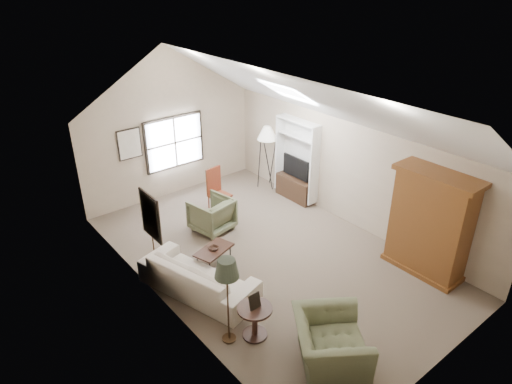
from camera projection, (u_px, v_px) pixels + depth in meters
room_shell at (269, 113)px, 8.52m from camera, size 5.01×8.01×4.00m
window at (175, 142)px, 12.11m from camera, size 1.72×0.08×1.42m
skylight at (288, 92)px, 9.87m from camera, size 0.80×1.20×0.52m
wall_art at (139, 178)px, 9.47m from camera, size 1.97×3.71×0.88m
armoire at (430, 224)px, 9.03m from camera, size 0.60×1.50×2.20m
tv_alcove at (297, 159)px, 11.87m from camera, size 0.32×1.30×2.10m
media_console at (295, 188)px, 12.24m from camera, size 0.34×1.18×0.60m
tv_panel at (296, 167)px, 11.96m from camera, size 0.05×0.90×0.55m
sofa at (198, 276)px, 8.74m from camera, size 1.56×2.55×0.70m
armchair_near at (330, 344)px, 7.11m from camera, size 1.61×1.64×0.81m
armchair_far at (212, 215)px, 10.76m from camera, size 1.01×1.03×0.81m
coffee_table at (214, 258)px, 9.53m from camera, size 0.93×0.68×0.42m
bowl at (214, 248)px, 9.42m from camera, size 0.25×0.25×0.05m
side_table at (255, 322)px, 7.71m from camera, size 0.74×0.74×0.60m
side_chair at (220, 192)px, 11.40m from camera, size 0.53×0.53×1.20m
tripod_lamp at (267, 157)px, 12.61m from camera, size 0.69×0.69×1.83m
dark_lamp at (228, 301)px, 7.38m from camera, size 0.49×0.49×1.67m
tan_lamp at (153, 238)px, 9.22m from camera, size 0.37×0.37×1.50m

